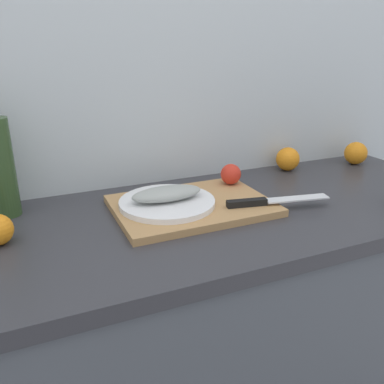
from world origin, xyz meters
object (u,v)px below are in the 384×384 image
object	(u,v)px
cutting_board	(192,206)
fish_fillet	(167,194)
chef_knife	(265,201)
white_plate	(167,202)

from	to	relation	value
cutting_board	fish_fillet	size ratio (longest dim) A/B	2.18
fish_fillet	cutting_board	bearing A→B (deg)	-7.14
cutting_board	fish_fillet	distance (m)	0.08
cutting_board	chef_knife	bearing A→B (deg)	-28.04
cutting_board	fish_fillet	xyz separation A→B (m)	(-0.07, 0.01, 0.04)
cutting_board	chef_knife	distance (m)	0.20
cutting_board	white_plate	distance (m)	0.07
cutting_board	chef_knife	world-z (taller)	chef_knife
chef_knife	white_plate	bearing A→B (deg)	168.25
fish_fillet	chef_knife	distance (m)	0.27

